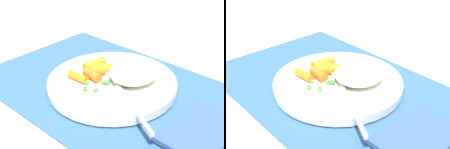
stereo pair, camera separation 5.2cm
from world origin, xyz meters
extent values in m
plane|color=white|center=(0.00, 0.00, 0.00)|extent=(2.40, 2.40, 0.00)
cube|color=#2D5684|center=(0.00, 0.00, 0.00)|extent=(0.49, 0.31, 0.01)
cylinder|color=white|center=(0.00, 0.00, 0.01)|extent=(0.23, 0.23, 0.02)
ellipsoid|color=beige|center=(-0.03, -0.02, 0.04)|extent=(0.08, 0.09, 0.03)
cylinder|color=orange|center=(0.05, -0.01, 0.03)|extent=(0.02, 0.05, 0.02)
cylinder|color=orange|center=(0.03, 0.00, 0.03)|extent=(0.04, 0.05, 0.02)
cylinder|color=orange|center=(0.04, -0.01, 0.03)|extent=(0.05, 0.04, 0.02)
cylinder|color=orange|center=(0.03, 0.02, 0.03)|extent=(0.04, 0.02, 0.02)
cylinder|color=orange|center=(0.04, 0.04, 0.03)|extent=(0.04, 0.02, 0.01)
sphere|color=#41913B|center=(0.05, 0.04, 0.03)|extent=(0.01, 0.01, 0.01)
sphere|color=green|center=(0.05, 0.01, 0.03)|extent=(0.01, 0.01, 0.01)
sphere|color=#58B13D|center=(0.02, 0.02, 0.03)|extent=(0.01, 0.01, 0.01)
sphere|color=#52A33D|center=(-0.01, 0.05, 0.03)|extent=(0.01, 0.01, 0.01)
sphere|color=green|center=(0.01, 0.06, 0.03)|extent=(0.01, 0.01, 0.01)
sphere|color=#51B62E|center=(0.00, 0.02, 0.03)|extent=(0.01, 0.01, 0.01)
sphere|color=#51A140|center=(0.02, 0.04, 0.03)|extent=(0.01, 0.01, 0.01)
sphere|color=#3E9146|center=(-0.01, 0.02, 0.03)|extent=(0.01, 0.01, 0.01)
cube|color=silver|center=(0.01, -0.01, 0.03)|extent=(0.05, 0.04, 0.01)
cube|color=silver|center=(-0.08, 0.04, 0.03)|extent=(0.14, 0.08, 0.01)
cube|color=#33518C|center=(-0.18, 0.01, 0.01)|extent=(0.09, 0.13, 0.01)
camera|label=1|loc=(-0.32, 0.36, 0.30)|focal=49.96mm
camera|label=2|loc=(-0.36, 0.32, 0.30)|focal=49.96mm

